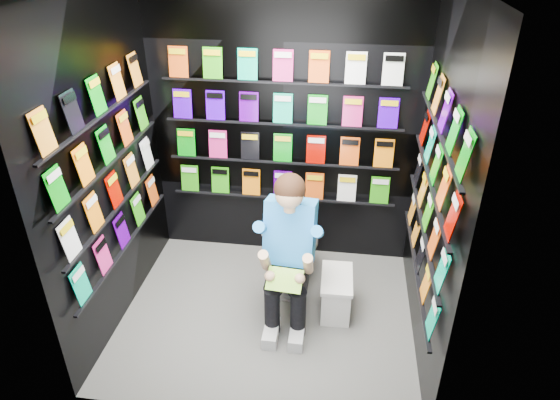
# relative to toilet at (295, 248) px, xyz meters

# --- Properties ---
(floor) EXTENTS (2.40, 2.40, 0.00)m
(floor) POSITION_rel_toilet_xyz_m (-0.18, -0.50, -0.37)
(floor) COLOR #61615F
(floor) RESTS_ON ground
(wall_back) EXTENTS (2.40, 0.04, 2.60)m
(wall_back) POSITION_rel_toilet_xyz_m (-0.18, 0.50, 0.93)
(wall_back) COLOR black
(wall_back) RESTS_ON floor
(wall_front) EXTENTS (2.40, 0.04, 2.60)m
(wall_front) POSITION_rel_toilet_xyz_m (-0.18, -1.50, 0.93)
(wall_front) COLOR black
(wall_front) RESTS_ON floor
(wall_left) EXTENTS (0.04, 2.00, 2.60)m
(wall_left) POSITION_rel_toilet_xyz_m (-1.38, -0.50, 0.93)
(wall_left) COLOR black
(wall_left) RESTS_ON floor
(wall_right) EXTENTS (0.04, 2.00, 2.60)m
(wall_right) POSITION_rel_toilet_xyz_m (1.02, -0.50, 0.93)
(wall_right) COLOR black
(wall_right) RESTS_ON floor
(comics_back) EXTENTS (2.10, 0.06, 1.37)m
(comics_back) POSITION_rel_toilet_xyz_m (-0.18, 0.47, 0.94)
(comics_back) COLOR #EA5313
(comics_back) RESTS_ON wall_back
(comics_left) EXTENTS (0.06, 1.70, 1.37)m
(comics_left) POSITION_rel_toilet_xyz_m (-1.35, -0.50, 0.94)
(comics_left) COLOR #EA5313
(comics_left) RESTS_ON wall_left
(comics_right) EXTENTS (0.06, 1.70, 1.37)m
(comics_right) POSITION_rel_toilet_xyz_m (0.99, -0.50, 0.94)
(comics_right) COLOR #EA5313
(comics_right) RESTS_ON wall_right
(toilet) EXTENTS (0.48, 0.78, 0.73)m
(toilet) POSITION_rel_toilet_xyz_m (0.00, 0.00, 0.00)
(toilet) COLOR silver
(toilet) RESTS_ON floor
(longbox) EXTENTS (0.24, 0.43, 0.32)m
(longbox) POSITION_rel_toilet_xyz_m (0.39, -0.35, -0.21)
(longbox) COLOR silver
(longbox) RESTS_ON floor
(longbox_lid) EXTENTS (0.27, 0.45, 0.03)m
(longbox_lid) POSITION_rel_toilet_xyz_m (0.39, -0.35, -0.03)
(longbox_lid) COLOR silver
(longbox_lid) RESTS_ON longbox
(reader) EXTENTS (0.60, 0.82, 1.44)m
(reader) POSITION_rel_toilet_xyz_m (0.00, -0.38, 0.41)
(reader) COLOR #2A84DF
(reader) RESTS_ON toilet
(held_comic) EXTENTS (0.28, 0.18, 0.11)m
(held_comic) POSITION_rel_toilet_xyz_m (0.00, -0.73, 0.21)
(held_comic) COLOR green
(held_comic) RESTS_ON reader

